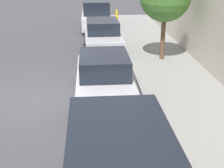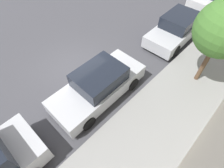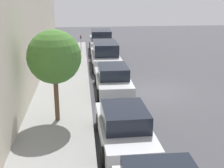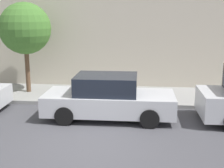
% 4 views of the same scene
% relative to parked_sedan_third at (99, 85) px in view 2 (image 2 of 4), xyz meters
% --- Properties ---
extents(ground_plane, '(60.00, 60.00, 0.00)m').
position_rel_parked_sedan_third_xyz_m(ground_plane, '(-2.20, 0.21, -0.73)').
color(ground_plane, '#424247').
extents(sidewalk, '(3.03, 32.00, 0.15)m').
position_rel_parked_sedan_third_xyz_m(sidewalk, '(2.82, 0.21, -0.65)').
color(sidewalk, gray).
rests_on(sidewalk, ground_plane).
extents(parked_sedan_third, '(1.92, 4.51, 1.54)m').
position_rel_parked_sedan_third_xyz_m(parked_sedan_third, '(0.00, 0.00, 0.00)').
color(parked_sedan_third, '#B7BABF').
rests_on(parked_sedan_third, ground_plane).
extents(parked_sedan_fourth, '(1.92, 4.55, 1.54)m').
position_rel_parked_sedan_third_xyz_m(parked_sedan_fourth, '(0.21, 6.22, -0.00)').
color(parked_sedan_fourth, '#B7BABF').
rests_on(parked_sedan_fourth, ground_plane).
extents(street_tree, '(2.24, 2.24, 3.94)m').
position_rel_parked_sedan_third_xyz_m(street_tree, '(2.83, 3.95, 2.23)').
color(street_tree, brown).
rests_on(street_tree, sidewalk).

